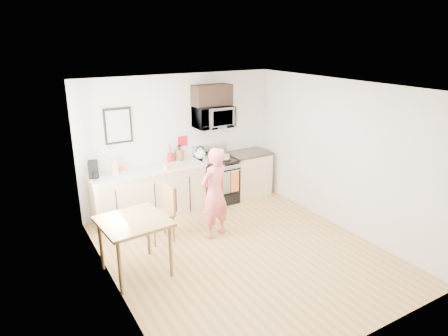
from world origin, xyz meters
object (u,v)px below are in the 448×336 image
range (216,182)px  chair (166,204)px  person (215,193)px  cake (224,157)px  microwave (213,117)px  dining_table (133,226)px

range → chair: (-1.48, -0.94, 0.18)m
range → person: person is taller
chair → cake: (1.61, 0.83, 0.35)m
cake → person: bearing=-126.7°
microwave → cake: size_ratio=2.82×
range → cake: bearing=-38.8°
microwave → person: (-0.75, -1.38, -0.98)m
chair → person: bearing=-28.4°
dining_table → cake: bearing=33.5°
microwave → person: microwave is taller
microwave → chair: (-1.48, -1.04, -1.15)m
range → person: 1.52m
person → dining_table: bearing=-0.4°
person → dining_table: 1.59m
microwave → person: bearing=-118.4°
range → dining_table: range is taller
range → person: bearing=-120.4°
dining_table → chair: (0.80, 0.76, -0.13)m
dining_table → cake: (2.41, 1.60, 0.22)m
dining_table → range: bearing=36.7°
cake → dining_table: bearing=-146.5°
cake → range: bearing=141.2°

